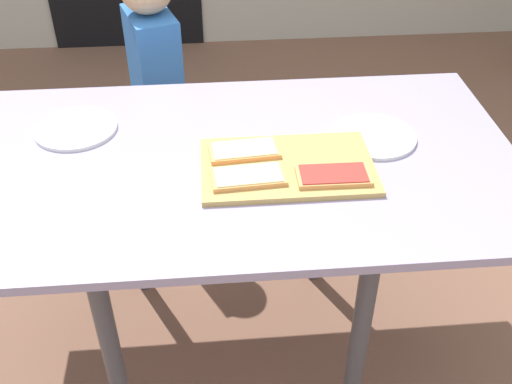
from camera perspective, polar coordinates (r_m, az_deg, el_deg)
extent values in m
plane|color=brown|center=(2.01, -2.07, -14.45)|extent=(16.00, 16.00, 0.00)
cube|color=#9C93B5|center=(1.50, -2.69, 2.87)|extent=(1.45, 0.80, 0.02)
cylinder|color=#4C4C51|center=(1.56, -13.21, -15.45)|extent=(0.05, 0.05, 0.72)
cylinder|color=#4C4C51|center=(1.58, 9.60, -14.14)|extent=(0.05, 0.05, 0.72)
cylinder|color=#4C4C51|center=(1.98, -11.52, -1.44)|extent=(0.05, 0.05, 0.72)
cylinder|color=#4C4C51|center=(1.99, 5.87, -0.53)|extent=(0.05, 0.05, 0.72)
cube|color=tan|center=(1.45, 2.97, 2.41)|extent=(0.41, 0.26, 0.01)
cube|color=#E79C59|center=(1.48, -1.12, 3.88)|extent=(0.18, 0.10, 0.01)
cube|color=#F8E498|center=(1.48, -1.12, 4.10)|extent=(0.16, 0.09, 0.00)
cube|color=#E79C59|center=(1.40, -0.73, 1.43)|extent=(0.18, 0.10, 0.01)
cube|color=#F8E498|center=(1.39, -0.73, 1.66)|extent=(0.16, 0.09, 0.00)
cube|color=#E79C59|center=(1.41, 7.30, 1.53)|extent=(0.17, 0.09, 0.01)
cube|color=#B2332C|center=(1.41, 7.32, 1.76)|extent=(0.15, 0.08, 0.00)
cylinder|color=white|center=(1.67, -16.63, 5.77)|extent=(0.22, 0.22, 0.01)
cylinder|color=white|center=(1.59, 11.06, 5.18)|extent=(0.22, 0.22, 0.01)
cylinder|color=navy|center=(2.41, -8.97, 3.48)|extent=(0.09, 0.09, 0.49)
cylinder|color=navy|center=(2.30, -8.05, 1.67)|extent=(0.09, 0.09, 0.49)
cube|color=blue|center=(2.14, -9.57, 11.88)|extent=(0.21, 0.27, 0.35)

